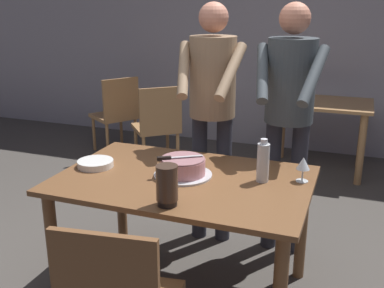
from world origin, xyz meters
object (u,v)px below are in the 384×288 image
object	(u,v)px
cake_on_platter	(183,167)
background_table	(320,117)
person_cutting_cake	(212,99)
background_chair_0	(158,124)
main_dining_table	(184,195)
hurricane_lamp	(167,185)
person_standing_beside	(289,104)
plate_stack	(95,163)
wine_glass_near	(303,164)
cake_knife	(171,158)
water_bottle	(263,162)
background_chair_1	(117,112)

from	to	relation	value
cake_on_platter	background_table	xyz separation A→B (m)	(0.56, 2.43, -0.22)
person_cutting_cake	background_chair_0	distance (m)	1.67
main_dining_table	hurricane_lamp	bearing A→B (deg)	-80.89
person_standing_beside	background_chair_0	distance (m)	2.01
cake_on_platter	person_cutting_cake	bearing A→B (deg)	93.46
plate_stack	person_standing_beside	size ratio (longest dim) A/B	0.13
hurricane_lamp	background_table	size ratio (longest dim) A/B	0.21
main_dining_table	background_chair_0	distance (m)	2.17
main_dining_table	person_standing_beside	size ratio (longest dim) A/B	0.84
cake_on_platter	person_standing_beside	distance (m)	0.88
plate_stack	person_cutting_cake	distance (m)	0.93
plate_stack	background_table	bearing A→B (deg)	65.68
wine_glass_near	hurricane_lamp	size ratio (longest dim) A/B	0.69
main_dining_table	person_cutting_cake	bearing A→B (deg)	94.49
hurricane_lamp	cake_knife	bearing A→B (deg)	110.41
person_cutting_cake	background_chair_0	xyz separation A→B (m)	(-0.99, 1.22, -0.58)
plate_stack	water_bottle	bearing A→B (deg)	7.08
wine_glass_near	background_chair_0	distance (m)	2.44
main_dining_table	plate_stack	world-z (taller)	plate_stack
background_table	cake_knife	bearing A→B (deg)	-104.06
main_dining_table	background_chair_1	xyz separation A→B (m)	(-1.71, 2.22, -0.15)
wine_glass_near	background_chair_1	distance (m)	3.13
main_dining_table	wine_glass_near	xyz separation A→B (m)	(0.65, 0.18, 0.21)
cake_knife	background_chair_0	world-z (taller)	background_chair_0
background_chair_0	background_chair_1	size ratio (longest dim) A/B	1.00
plate_stack	main_dining_table	bearing A→B (deg)	1.64
cake_knife	cake_on_platter	bearing A→B (deg)	32.81
background_table	wine_glass_near	bearing A→B (deg)	-87.40
water_bottle	cake_knife	bearing A→B (deg)	-166.82
wine_glass_near	water_bottle	distance (m)	0.23
main_dining_table	background_table	world-z (taller)	main_dining_table
cake_on_platter	person_standing_beside	world-z (taller)	person_standing_beside
cake_knife	background_table	xyz separation A→B (m)	(0.62, 2.47, -0.29)
background_table	background_chair_0	bearing A→B (deg)	-160.63
cake_knife	water_bottle	bearing A→B (deg)	13.18
hurricane_lamp	cake_on_platter	bearing A→B (deg)	100.45
person_standing_beside	background_chair_1	size ratio (longest dim) A/B	1.91
cake_on_platter	background_chair_1	world-z (taller)	background_chair_1
background_table	background_chair_1	size ratio (longest dim) A/B	1.11
water_bottle	background_chair_0	xyz separation A→B (m)	(-1.48, 1.79, -0.37)
main_dining_table	water_bottle	distance (m)	0.50
main_dining_table	plate_stack	xyz separation A→B (m)	(-0.58, -0.02, 0.13)
water_bottle	background_chair_0	distance (m)	2.35
wine_glass_near	background_chair_0	xyz separation A→B (m)	(-1.69, 1.72, -0.36)
person_cutting_cake	background_table	distance (m)	1.94
plate_stack	wine_glass_near	world-z (taller)	wine_glass_near
background_table	plate_stack	bearing A→B (deg)	-114.32
cake_on_platter	cake_knife	distance (m)	0.10
cake_knife	person_standing_beside	world-z (taller)	person_standing_beside
cake_on_platter	person_cutting_cake	xyz separation A→B (m)	(-0.04, 0.66, 0.27)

